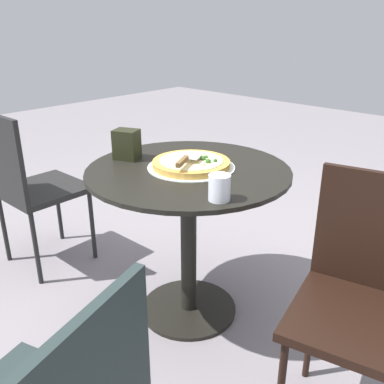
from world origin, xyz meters
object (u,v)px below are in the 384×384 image
object	(u,v)px
drinking_cup	(219,188)
pizza_server	(186,158)
pizza_on_tray	(192,164)
napkin_dispenser	(127,144)
patio_table	(188,210)
patio_chair_near	(366,291)
patio_chair_corner	(28,181)

from	to	relation	value
drinking_cup	pizza_server	bearing A→B (deg)	64.86
pizza_on_tray	napkin_dispenser	xyz separation A→B (m)	(-0.11, 0.29, 0.05)
pizza_on_tray	napkin_dispenser	world-z (taller)	napkin_dispenser
patio_table	patio_chair_near	distance (m)	0.79
patio_chair_near	patio_chair_corner	distance (m)	1.70
patio_chair_corner	pizza_on_tray	bearing A→B (deg)	-71.81
patio_table	patio_chair_corner	bearing A→B (deg)	107.24
napkin_dispenser	drinking_cup	bearing A→B (deg)	-30.81
pizza_on_tray	patio_chair_corner	world-z (taller)	patio_chair_corner
patio_chair_near	drinking_cup	bearing A→B (deg)	104.62
patio_table	pizza_server	distance (m)	0.25
drinking_cup	patio_chair_near	world-z (taller)	patio_chair_near
drinking_cup	patio_chair_corner	size ratio (longest dim) A/B	0.10
patio_chair_near	pizza_on_tray	bearing A→B (deg)	85.85
pizza_server	drinking_cup	size ratio (longest dim) A/B	2.33
pizza_on_tray	patio_chair_corner	bearing A→B (deg)	108.19
patio_chair_corner	patio_table	bearing A→B (deg)	-72.76
drinking_cup	patio_chair_corner	xyz separation A→B (m)	(-0.11, 1.19, -0.25)
napkin_dispenser	pizza_on_tray	bearing A→B (deg)	-3.30
patio_table	patio_chair_near	xyz separation A→B (m)	(-0.04, -0.79, -0.01)
pizza_server	patio_chair_near	distance (m)	0.81
pizza_server	patio_table	bearing A→B (deg)	31.19
patio_table	patio_chair_near	world-z (taller)	patio_chair_near
pizza_server	drinking_cup	bearing A→B (deg)	-115.14
napkin_dispenser	patio_table	bearing A→B (deg)	-6.17
patio_table	pizza_server	world-z (taller)	pizza_server
pizza_on_tray	pizza_server	bearing A→B (deg)	-163.15
patio_table	pizza_server	bearing A→B (deg)	-148.81
pizza_on_tray	patio_chair_corner	xyz separation A→B (m)	(-0.29, 0.90, -0.22)
patio_table	pizza_on_tray	distance (m)	0.21
pizza_on_tray	drinking_cup	bearing A→B (deg)	-121.75
pizza_server	napkin_dispenser	bearing A→B (deg)	99.89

